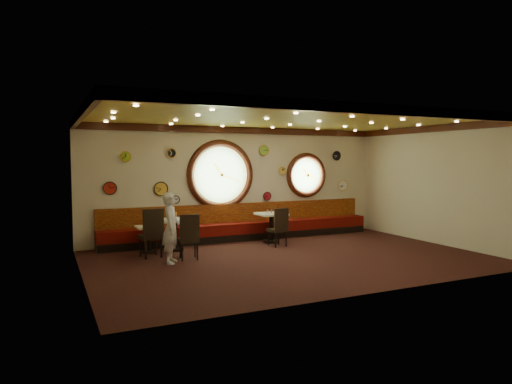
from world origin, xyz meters
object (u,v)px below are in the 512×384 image
(condiment_a_salt, at_px, (146,224))
(condiment_c_pepper, at_px, (271,211))
(table_b, at_px, (175,231))
(chair_b, at_px, (189,234))
(condiment_c_bottle, at_px, (275,209))
(condiment_c_salt, at_px, (267,211))
(table_c, at_px, (271,224))
(chair_c, at_px, (279,225))
(condiment_a_pepper, at_px, (152,224))
(condiment_b_pepper, at_px, (176,217))
(table_a, at_px, (149,236))
(chair_a, at_px, (152,230))
(condiment_b_bottle, at_px, (176,215))
(condiment_b_salt, at_px, (171,217))
(waiter, at_px, (171,228))
(condiment_a_bottle, at_px, (153,223))

(condiment_a_salt, bearing_deg, condiment_c_pepper, -0.86)
(condiment_c_pepper, bearing_deg, table_b, -179.97)
(chair_b, height_order, condiment_c_bottle, chair_b)
(condiment_c_salt, bearing_deg, table_b, 179.96)
(table_c, bearing_deg, chair_c, -97.97)
(chair_c, xyz_separation_m, condiment_a_salt, (-3.32, 0.71, 0.12))
(condiment_a_pepper, bearing_deg, condiment_b_pepper, -3.17)
(table_a, distance_m, chair_a, 0.70)
(condiment_a_salt, distance_m, condiment_c_salt, 3.30)
(condiment_c_salt, distance_m, condiment_b_bottle, 2.53)
(table_a, distance_m, table_c, 3.34)
(table_c, height_order, condiment_c_pepper, condiment_c_pepper)
(chair_a, bearing_deg, condiment_a_salt, 82.77)
(table_c, distance_m, condiment_c_bottle, 0.43)
(condiment_c_salt, relative_size, condiment_c_pepper, 0.98)
(table_b, height_order, condiment_b_bottle, condiment_b_bottle)
(condiment_b_salt, xyz_separation_m, condiment_c_salt, (2.66, -0.06, 0.02))
(waiter, bearing_deg, condiment_a_salt, 34.71)
(table_a, height_order, condiment_a_bottle, condiment_a_bottle)
(condiment_a_salt, distance_m, condiment_b_pepper, 0.76)
(table_a, relative_size, chair_b, 1.01)
(chair_c, height_order, condiment_a_pepper, chair_c)
(table_b, bearing_deg, waiter, -107.91)
(chair_a, height_order, chair_b, chair_a)
(table_a, bearing_deg, chair_c, -11.45)
(condiment_a_bottle, relative_size, waiter, 0.09)
(condiment_b_salt, bearing_deg, condiment_c_salt, -1.36)
(table_a, relative_size, condiment_a_bottle, 4.81)
(condiment_a_pepper, height_order, waiter, waiter)
(condiment_c_salt, distance_m, condiment_c_pepper, 0.13)
(condiment_a_bottle, bearing_deg, chair_b, -67.70)
(chair_b, height_order, condiment_b_salt, chair_b)
(condiment_a_pepper, distance_m, condiment_c_bottle, 3.45)
(chair_a, height_order, condiment_a_pepper, chair_a)
(table_a, relative_size, chair_a, 0.92)
(table_b, bearing_deg, chair_b, -89.45)
(chair_c, xyz_separation_m, condiment_c_pepper, (0.10, 0.66, 0.29))
(condiment_c_salt, bearing_deg, condiment_b_salt, 178.64)
(chair_c, relative_size, condiment_b_bottle, 3.61)
(table_a, bearing_deg, chair_b, -61.78)
(chair_b, bearing_deg, condiment_b_salt, 102.65)
(condiment_b_bottle, xyz_separation_m, waiter, (-0.50, -1.41, -0.10))
(condiment_c_pepper, bearing_deg, chair_b, -155.75)
(table_b, relative_size, condiment_a_salt, 8.45)
(chair_a, relative_size, condiment_c_salt, 6.97)
(condiment_a_pepper, bearing_deg, waiter, -83.56)
(chair_b, distance_m, chair_c, 2.66)
(table_c, relative_size, chair_c, 1.30)
(table_a, xyz_separation_m, chair_c, (3.25, -0.66, 0.17))
(chair_b, distance_m, condiment_b_salt, 1.30)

